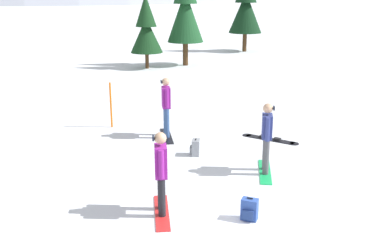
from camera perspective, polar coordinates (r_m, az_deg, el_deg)
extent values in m
plane|color=white|center=(9.20, 6.49, -12.72)|extent=(800.00, 800.00, 0.00)
cube|color=red|center=(9.55, -3.77, -11.41)|extent=(0.34, 1.56, 0.02)
cylinder|color=black|center=(9.22, -3.78, -9.63)|extent=(0.15, 0.15, 0.79)
cylinder|color=black|center=(9.51, -3.86, -8.80)|extent=(0.15, 0.15, 0.79)
cube|color=#8C1E8C|center=(9.09, -3.90, -5.15)|extent=(0.25, 0.41, 0.64)
cylinder|color=#8C1E8C|center=(8.83, -3.84, -5.58)|extent=(0.11, 0.11, 0.58)
cylinder|color=#8C1E8C|center=(9.32, -3.97, -4.40)|extent=(0.11, 0.11, 0.58)
sphere|color=tan|center=(8.92, -3.96, -2.28)|extent=(0.24, 0.24, 0.24)
cube|color=black|center=(8.92, -4.86, -2.24)|extent=(0.05, 0.17, 0.08)
cube|color=#19B259|center=(11.62, 9.07, -6.37)|extent=(0.67, 1.60, 0.02)
cylinder|color=#4C4C51|center=(11.60, 9.14, -4.02)|extent=(0.15, 0.15, 0.88)
cylinder|color=#4C4C51|center=(11.30, 9.21, -4.57)|extent=(0.15, 0.15, 0.88)
cube|color=navy|center=(11.22, 9.34, -0.79)|extent=(0.33, 0.45, 0.59)
cylinder|color=navy|center=(11.47, 9.28, -0.40)|extent=(0.11, 0.11, 0.58)
cylinder|color=navy|center=(10.97, 9.40, -1.17)|extent=(0.11, 0.11, 0.58)
sphere|color=tan|center=(11.10, 9.45, 1.45)|extent=(0.24, 0.24, 0.24)
cube|color=black|center=(11.11, 10.17, 1.47)|extent=(0.08, 0.17, 0.08)
cube|color=black|center=(14.16, -3.18, -2.01)|extent=(0.30, 1.54, 0.02)
cylinder|color=#335184|center=(13.88, -3.14, -0.40)|extent=(0.15, 0.15, 0.90)
cylinder|color=#335184|center=(14.18, -3.27, -0.04)|extent=(0.15, 0.15, 0.90)
cube|color=#8C1E8C|center=(13.83, -3.25, 2.83)|extent=(0.24, 0.40, 0.63)
cylinder|color=#8C1E8C|center=(13.57, -3.15, 2.69)|extent=(0.11, 0.11, 0.58)
cylinder|color=#8C1E8C|center=(14.08, -3.36, 3.18)|extent=(0.11, 0.11, 0.58)
sphere|color=tan|center=(13.73, -3.29, 4.77)|extent=(0.24, 0.24, 0.24)
cube|color=black|center=(13.71, -3.87, 4.79)|extent=(0.04, 0.17, 0.08)
cube|color=black|center=(14.04, 9.70, -2.38)|extent=(1.34, 1.18, 0.02)
cylinder|color=black|center=(13.80, 12.62, -2.89)|extent=(0.38, 0.38, 0.02)
cylinder|color=black|center=(14.33, 6.88, -1.89)|extent=(0.38, 0.38, 0.02)
cube|color=black|center=(13.95, 10.57, -2.35)|extent=(0.24, 0.24, 0.07)
cube|color=black|center=(14.11, 8.85, -2.05)|extent=(0.24, 0.24, 0.07)
cube|color=#2D4C9E|center=(9.27, 7.18, -10.97)|extent=(0.38, 0.33, 0.44)
cube|color=navy|center=(9.18, 6.95, -11.69)|extent=(0.22, 0.16, 0.20)
cylinder|color=black|center=(9.16, 7.23, -9.64)|extent=(0.12, 0.08, 0.02)
cube|color=gray|center=(12.53, 0.48, -3.44)|extent=(0.27, 0.36, 0.44)
cube|color=slate|center=(12.56, -0.11, -3.71)|extent=(0.11, 0.23, 0.20)
cylinder|color=black|center=(12.45, 0.48, -2.40)|extent=(0.05, 0.12, 0.02)
cylinder|color=orange|center=(15.12, -10.07, 1.84)|extent=(0.06, 0.06, 1.50)
cylinder|color=#472D19|center=(33.45, 6.57, 9.62)|extent=(0.30, 0.30, 1.32)
cone|color=black|center=(33.28, 6.68, 13.16)|extent=(2.33, 2.33, 2.82)
cylinder|color=#472D19|center=(27.18, -0.82, 8.27)|extent=(0.31, 0.31, 1.37)
cone|color=#194723|center=(26.96, -0.84, 12.80)|extent=(2.09, 2.09, 2.92)
cylinder|color=#472D19|center=(26.24, -5.62, 7.40)|extent=(0.21, 0.21, 0.91)
cone|color=#143819|center=(26.06, -5.71, 10.49)|extent=(1.81, 1.81, 1.93)
cone|color=#143819|center=(25.97, -5.79, 13.46)|extent=(1.17, 1.17, 1.77)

